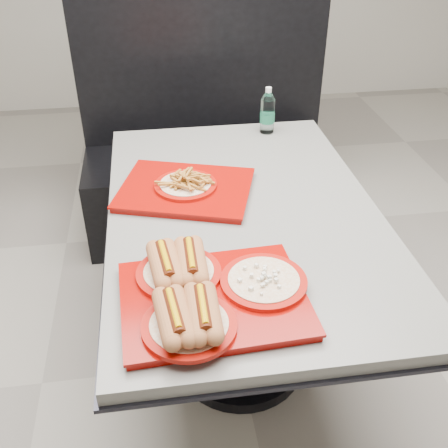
{
  "coord_description": "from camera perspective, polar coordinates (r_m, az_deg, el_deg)",
  "views": [
    {
      "loc": [
        -0.28,
        -1.46,
        1.69
      ],
      "look_at": [
        -0.1,
        -0.2,
        0.83
      ],
      "focal_mm": 42.0,
      "sensor_mm": 36.0,
      "label": 1
    }
  ],
  "objects": [
    {
      "name": "tray_far",
      "position": [
        1.84,
        -4.2,
        4.09
      ],
      "size": [
        0.53,
        0.47,
        0.09
      ],
      "rotation": [
        0.0,
        0.0,
        -0.3
      ],
      "color": "#8D0803",
      "rests_on": "diner_table"
    },
    {
      "name": "water_bottle",
      "position": [
        2.29,
        4.76,
        11.94
      ],
      "size": [
        0.06,
        0.06,
        0.2
      ],
      "rotation": [
        0.0,
        0.0,
        0.15
      ],
      "color": "silver",
      "rests_on": "diner_table"
    },
    {
      "name": "tray_near",
      "position": [
        1.36,
        -2.0,
        -7.5
      ],
      "size": [
        0.5,
        0.44,
        0.11
      ],
      "rotation": [
        0.0,
        0.0,
        0.05
      ],
      "color": "#8D0803",
      "rests_on": "diner_table"
    },
    {
      "name": "ground",
      "position": [
        2.25,
        1.72,
        -14.64
      ],
      "size": [
        6.0,
        6.0,
        0.0
      ],
      "primitive_type": "plane",
      "color": "gray",
      "rests_on": "ground"
    },
    {
      "name": "booth_bench",
      "position": [
        2.88,
        -1.88,
        7.34
      ],
      "size": [
        1.3,
        0.57,
        1.35
      ],
      "color": "black",
      "rests_on": "ground"
    },
    {
      "name": "diner_table",
      "position": [
        1.86,
        2.02,
        -2.62
      ],
      "size": [
        0.92,
        1.42,
        0.75
      ],
      "color": "black",
      "rests_on": "ground"
    }
  ]
}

